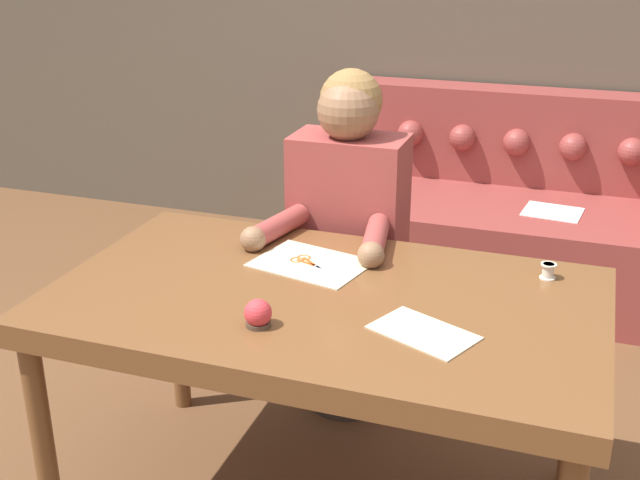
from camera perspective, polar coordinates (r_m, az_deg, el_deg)
wall_back at (r=4.24m, az=10.73°, el=16.40°), size 8.00×0.06×2.60m
dining_table at (r=2.20m, az=0.33°, el=-5.49°), size 1.49×0.88×0.73m
couch at (r=4.00m, az=13.13°, el=1.36°), size 1.72×0.87×0.90m
person at (r=2.76m, az=1.94°, el=-0.55°), size 0.45×0.56×1.23m
pattern_paper_main at (r=2.36m, az=-0.65°, el=-1.67°), size 0.36×0.30×0.00m
pattern_paper_offcut at (r=1.99m, az=7.37°, el=-6.54°), size 0.29×0.24×0.00m
scissors at (r=2.36m, az=-0.77°, el=-1.68°), size 0.19×0.15×0.01m
thread_spool at (r=2.35m, az=15.91°, el=-2.14°), size 0.04×0.04×0.05m
pin_cushion at (r=2.00m, az=-4.43°, el=-5.28°), size 0.07×0.07×0.07m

